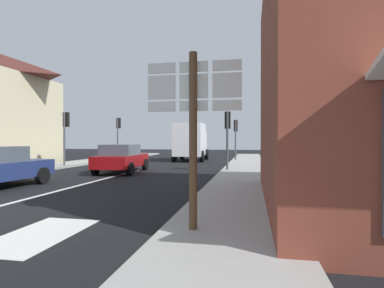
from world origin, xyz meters
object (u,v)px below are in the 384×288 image
(traffic_light_near_left, at_px, (66,127))
(traffic_light_near_right, at_px, (228,127))
(traffic_light_far_right, at_px, (236,131))
(route_sign_post, at_px, (193,122))
(traffic_light_far_left, at_px, (118,129))
(sedan_far, at_px, (122,158))
(delivery_truck, at_px, (191,141))

(traffic_light_near_left, distance_m, traffic_light_near_right, 10.11)
(traffic_light_far_right, relative_size, traffic_light_near_right, 1.03)
(route_sign_post, bearing_deg, traffic_light_far_left, 117.89)
(sedan_far, bearing_deg, traffic_light_near_left, 155.55)
(delivery_truck, relative_size, traffic_light_far_left, 1.40)
(traffic_light_far_left, xyz_separation_m, traffic_light_near_right, (10.08, -8.43, -0.32))
(traffic_light_far_right, bearing_deg, traffic_light_far_left, 179.61)
(sedan_far, bearing_deg, route_sign_post, -59.83)
(sedan_far, height_order, traffic_light_near_left, traffic_light_near_left)
(route_sign_post, relative_size, traffic_light_far_left, 0.88)
(traffic_light_near_left, distance_m, traffic_light_far_left, 7.64)
(traffic_light_far_right, bearing_deg, sedan_far, -119.30)
(delivery_truck, xyz_separation_m, traffic_light_near_right, (3.69, -8.55, 0.73))
(delivery_truck, distance_m, traffic_light_far_left, 6.47)
(traffic_light_near_left, height_order, traffic_light_near_right, traffic_light_near_left)
(traffic_light_near_left, relative_size, traffic_light_far_right, 1.03)
(delivery_truck, height_order, traffic_light_far_left, traffic_light_far_left)
(traffic_light_near_left, xyz_separation_m, traffic_light_far_right, (10.08, 7.57, -0.08))
(delivery_truck, distance_m, traffic_light_near_left, 10.09)
(traffic_light_near_left, bearing_deg, traffic_light_near_right, -4.50)
(delivery_truck, height_order, route_sign_post, route_sign_post)
(route_sign_post, height_order, traffic_light_far_left, traffic_light_far_left)
(sedan_far, bearing_deg, traffic_light_far_right, 60.70)
(traffic_light_near_left, height_order, traffic_light_far_right, traffic_light_near_left)
(traffic_light_near_right, bearing_deg, traffic_light_far_left, 140.10)
(route_sign_post, relative_size, traffic_light_far_right, 0.96)
(sedan_far, relative_size, traffic_light_near_left, 1.26)
(sedan_far, distance_m, traffic_light_far_left, 10.97)
(traffic_light_near_left, height_order, traffic_light_far_left, traffic_light_far_left)
(traffic_light_far_right, xyz_separation_m, traffic_light_near_right, (0.00, -8.36, -0.08))
(sedan_far, relative_size, traffic_light_near_right, 1.35)
(route_sign_post, height_order, traffic_light_near_left, traffic_light_near_left)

